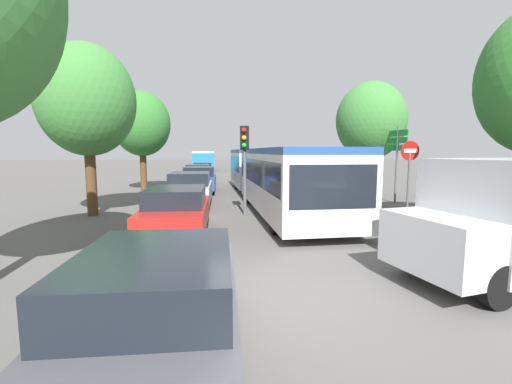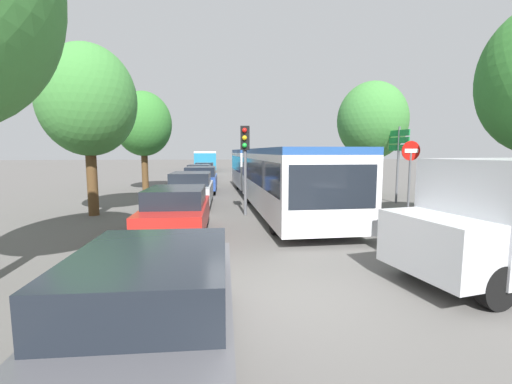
% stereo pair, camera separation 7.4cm
% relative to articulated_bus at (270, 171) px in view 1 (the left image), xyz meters
% --- Properties ---
extents(ground_plane, '(200.00, 200.00, 0.00)m').
position_rel_articulated_bus_xyz_m(ground_plane, '(-1.74, -11.44, -1.48)').
color(ground_plane, '#565451').
extents(articulated_bus, '(2.80, 17.28, 2.56)m').
position_rel_articulated_bus_xyz_m(articulated_bus, '(0.00, 0.00, 0.00)').
color(articulated_bus, silver).
rests_on(articulated_bus, ground).
extents(city_bus_rear, '(2.71, 11.43, 2.45)m').
position_rel_articulated_bus_xyz_m(city_bus_rear, '(-3.73, 29.05, -0.06)').
color(city_bus_rear, teal).
rests_on(city_bus_rear, ground).
extents(queued_car_graphite, '(1.85, 4.09, 1.40)m').
position_rel_articulated_bus_xyz_m(queued_car_graphite, '(-3.54, -12.96, -0.77)').
color(queued_car_graphite, '#47474C').
rests_on(queued_car_graphite, ground).
extents(queued_car_red, '(1.87, 4.12, 1.41)m').
position_rel_articulated_bus_xyz_m(queued_car_red, '(-3.92, -6.62, -0.76)').
color(queued_car_red, '#B21E19').
rests_on(queued_car_red, ground).
extents(queued_car_silver, '(2.00, 4.40, 1.51)m').
position_rel_articulated_bus_xyz_m(queued_car_silver, '(-3.83, -0.97, -0.71)').
color(queued_car_silver, '#B7BABF').
rests_on(queued_car_silver, ground).
extents(queued_car_blue, '(2.03, 4.47, 1.53)m').
position_rel_articulated_bus_xyz_m(queued_car_blue, '(-3.55, 4.23, -0.70)').
color(queued_car_blue, '#284799').
rests_on(queued_car_blue, ground).
extents(queued_car_black, '(1.92, 4.24, 1.45)m').
position_rel_articulated_bus_xyz_m(queued_car_black, '(-3.83, 9.79, -0.74)').
color(queued_car_black, black).
rests_on(queued_car_black, ground).
extents(queued_car_navy, '(1.86, 4.11, 1.41)m').
position_rel_articulated_bus_xyz_m(queued_car_navy, '(-3.56, 15.57, -0.77)').
color(queued_car_navy, navy).
rests_on(queued_car_navy, ground).
extents(traffic_light, '(0.37, 0.39, 3.40)m').
position_rel_articulated_bus_xyz_m(traffic_light, '(-1.62, -3.66, 1.02)').
color(traffic_light, '#56595E').
rests_on(traffic_light, ground).
extents(no_entry_sign, '(0.70, 0.08, 2.82)m').
position_rel_articulated_bus_xyz_m(no_entry_sign, '(4.17, -5.19, 0.40)').
color(no_entry_sign, '#56595E').
rests_on(no_entry_sign, ground).
extents(direction_sign_post, '(0.23, 1.40, 3.60)m').
position_rel_articulated_bus_xyz_m(direction_sign_post, '(5.83, -1.47, 1.09)').
color(direction_sign_post, '#56595E').
rests_on(direction_sign_post, ground).
extents(tree_left_mid, '(3.50, 3.50, 6.38)m').
position_rel_articulated_bus_xyz_m(tree_left_mid, '(-7.38, -3.05, 2.73)').
color(tree_left_mid, '#51381E').
rests_on(tree_left_mid, ground).
extents(tree_left_far, '(3.46, 3.46, 6.12)m').
position_rel_articulated_bus_xyz_m(tree_left_far, '(-7.05, 5.58, 2.55)').
color(tree_left_far, '#51381E').
rests_on(tree_left_far, ground).
extents(tree_right_mid, '(3.65, 3.65, 6.11)m').
position_rel_articulated_bus_xyz_m(tree_right_mid, '(5.64, 0.87, 2.48)').
color(tree_right_mid, '#51381E').
rests_on(tree_right_mid, ground).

